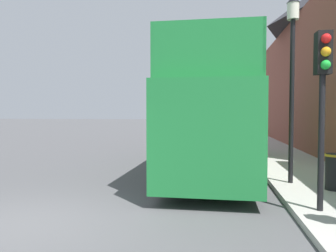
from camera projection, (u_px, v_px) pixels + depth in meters
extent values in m
plane|color=#4C4C4F|center=(170.00, 138.00, 27.01)|extent=(144.00, 144.00, 0.00)
cube|color=#ADAAA3|center=(258.00, 142.00, 23.11)|extent=(2.88, 108.00, 0.14)
cube|color=#1E7A38|center=(212.00, 127.00, 12.13)|extent=(2.79, 10.66, 2.59)
cube|color=yellow|center=(212.00, 124.00, 11.60)|extent=(2.70, 5.89, 0.45)
cube|color=black|center=(213.00, 106.00, 12.09)|extent=(2.80, 9.81, 0.70)
cube|color=#1E7A38|center=(213.00, 91.00, 12.07)|extent=(2.77, 9.81, 0.10)
cube|color=#1E7A38|center=(179.00, 73.00, 12.24)|extent=(0.29, 9.75, 1.21)
cube|color=#1E7A38|center=(247.00, 72.00, 11.84)|extent=(0.29, 9.75, 1.21)
cube|color=#1E7A38|center=(207.00, 47.00, 7.27)|extent=(2.55, 0.13, 1.21)
cube|color=#1E7A38|center=(215.00, 83.00, 16.12)|extent=(2.58, 1.54, 1.21)
cylinder|color=black|center=(190.00, 146.00, 15.60)|extent=(0.30, 1.08, 1.07)
cylinder|color=black|center=(239.00, 147.00, 15.22)|extent=(0.30, 1.08, 1.07)
cylinder|color=black|center=(169.00, 169.00, 9.32)|extent=(0.30, 1.08, 1.07)
cylinder|color=black|center=(251.00, 171.00, 8.95)|extent=(0.30, 1.08, 1.07)
cube|color=#9E9EA3|center=(223.00, 139.00, 19.41)|extent=(1.90, 4.31, 0.72)
cube|color=black|center=(223.00, 129.00, 19.26)|extent=(1.57, 2.11, 0.47)
cylinder|color=black|center=(212.00, 141.00, 20.85)|extent=(0.24, 0.63, 0.62)
cylinder|color=black|center=(236.00, 141.00, 20.55)|extent=(0.24, 0.63, 0.62)
cylinder|color=black|center=(209.00, 145.00, 18.29)|extent=(0.24, 0.63, 0.62)
cylinder|color=black|center=(236.00, 146.00, 17.99)|extent=(0.24, 0.63, 0.62)
cylinder|color=black|center=(321.00, 143.00, 6.61)|extent=(0.12, 0.12, 2.76)
cube|color=black|center=(323.00, 53.00, 6.53)|extent=(0.28, 0.31, 0.85)
sphere|color=red|center=(326.00, 38.00, 6.36)|extent=(0.19, 0.19, 0.19)
sphere|color=orange|center=(326.00, 52.00, 6.37)|extent=(0.19, 0.19, 0.19)
sphere|color=green|center=(326.00, 65.00, 6.38)|extent=(0.19, 0.19, 0.19)
cylinder|color=black|center=(292.00, 102.00, 9.20)|extent=(0.13, 0.13, 4.59)
cylinder|color=silver|center=(293.00, 11.00, 9.09)|extent=(0.32, 0.32, 0.45)
cylinder|color=black|center=(254.00, 108.00, 17.42)|extent=(0.13, 0.13, 4.41)
cylinder|color=silver|center=(254.00, 63.00, 17.32)|extent=(0.32, 0.32, 0.45)
cone|color=black|center=(254.00, 56.00, 17.31)|extent=(0.35, 0.35, 0.22)
cylinder|color=black|center=(334.00, 172.00, 8.42)|extent=(0.44, 0.44, 0.94)
cylinder|color=#B28E1E|center=(335.00, 155.00, 8.40)|extent=(0.48, 0.48, 0.06)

